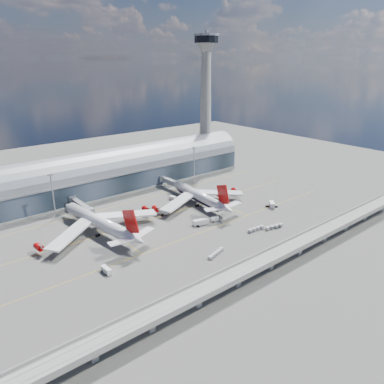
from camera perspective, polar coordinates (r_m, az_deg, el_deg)
ground at (r=198.62m, az=-0.59°, el=-5.23°), size 500.00×500.00×0.00m
taxi_lines at (r=214.80m, az=-4.31°, el=-3.30°), size 200.00×80.12×0.01m
terminal at (r=256.20m, az=-11.65°, el=2.87°), size 200.00×30.00×28.00m
control_tower at (r=300.13m, az=2.10°, el=13.55°), size 19.00×19.00×103.00m
guideway at (r=161.83m, az=11.92°, el=-9.76°), size 220.00×8.50×7.20m
floodlight_mast_left at (r=216.81m, az=-20.41°, el=-0.45°), size 3.00×0.70×25.70m
floodlight_mast_right at (r=263.83m, az=0.33°, el=4.29°), size 3.00×0.70×25.70m
airliner_left at (r=193.89m, az=-13.80°, el=-4.53°), size 65.83×69.23×21.09m
airliner_right at (r=225.49m, az=1.10°, el=-0.68°), size 60.56×63.33×20.09m
jet_bridge_left at (r=222.40m, az=-16.67°, el=-1.85°), size 4.40×28.00×7.25m
jet_bridge_right at (r=250.67m, az=-2.89°, el=1.41°), size 4.40×32.00×7.25m
service_truck_0 at (r=161.66m, az=-12.93°, el=-11.52°), size 2.17×6.07×2.51m
service_truck_1 at (r=204.24m, az=3.42°, el=-4.15°), size 4.66×3.00×2.49m
service_truck_2 at (r=199.48m, az=1.33°, el=-4.61°), size 8.92×4.69×3.11m
service_truck_3 at (r=227.56m, az=12.06°, el=-1.90°), size 6.53×6.67×3.26m
service_truck_4 at (r=234.27m, az=-2.97°, el=-0.93°), size 3.12×4.77×2.54m
service_truck_5 at (r=213.37m, az=-4.50°, el=-3.05°), size 5.22×5.93×2.78m
cargo_train_0 at (r=196.13m, az=9.73°, el=-5.58°), size 10.58×2.55×1.75m
cargo_train_1 at (r=171.14m, az=3.68°, el=-9.33°), size 11.48×4.57×1.53m
cargo_train_2 at (r=200.17m, az=12.39°, el=-5.22°), size 11.21×4.17×1.85m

